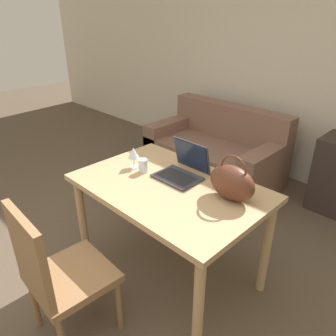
{
  "coord_description": "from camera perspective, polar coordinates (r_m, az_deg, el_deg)",
  "views": [
    {
      "loc": [
        1.37,
        -0.57,
        1.83
      ],
      "look_at": [
        0.03,
        0.78,
        0.89
      ],
      "focal_mm": 35.0,
      "sensor_mm": 36.0,
      "label": 1
    }
  ],
  "objects": [
    {
      "name": "wine_glass",
      "position": [
        2.37,
        -6.02,
        2.5
      ],
      "size": [
        0.08,
        0.08,
        0.15
      ],
      "color": "silver",
      "rests_on": "dining_table"
    },
    {
      "name": "handbag",
      "position": [
        2.0,
        11.1,
        -2.47
      ],
      "size": [
        0.3,
        0.16,
        0.29
      ],
      "color": "#592D1E",
      "rests_on": "dining_table"
    },
    {
      "name": "couch",
      "position": [
        3.87,
        8.22,
        2.47
      ],
      "size": [
        1.52,
        0.81,
        0.82
      ],
      "color": "#7F5B4C",
      "rests_on": "ground_plane"
    },
    {
      "name": "ground_plane",
      "position": [
        2.35,
        -15.66,
        -26.15
      ],
      "size": [
        14.0,
        14.0,
        0.0
      ],
      "primitive_type": "plane",
      "color": "brown"
    },
    {
      "name": "drinking_glass",
      "position": [
        2.32,
        -4.36,
        0.41
      ],
      "size": [
        0.07,
        0.07,
        0.1
      ],
      "color": "silver",
      "rests_on": "dining_table"
    },
    {
      "name": "wall_back",
      "position": [
        3.78,
        24.4,
        16.81
      ],
      "size": [
        10.0,
        0.06,
        2.7
      ],
      "color": "beige",
      "rests_on": "ground_plane"
    },
    {
      "name": "dining_table",
      "position": [
        2.21,
        0.24,
        -5.17
      ],
      "size": [
        1.26,
        0.83,
        0.77
      ],
      "color": "tan",
      "rests_on": "ground_plane"
    },
    {
      "name": "laptop",
      "position": [
        2.26,
        2.81,
        0.16
      ],
      "size": [
        0.31,
        0.29,
        0.24
      ],
      "color": "#38383D",
      "rests_on": "dining_table"
    },
    {
      "name": "chair",
      "position": [
        2.01,
        -18.86,
        -16.74
      ],
      "size": [
        0.46,
        0.46,
        0.93
      ],
      "rotation": [
        0.0,
        0.0,
        -0.05
      ],
      "color": "olive",
      "rests_on": "ground_plane"
    }
  ]
}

